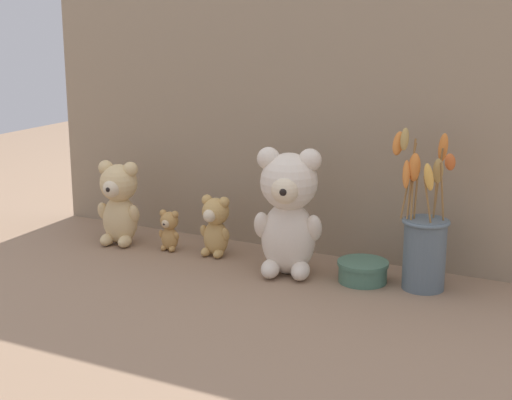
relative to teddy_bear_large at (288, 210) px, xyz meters
The scene contains 8 objects.
ground_plane 0.19m from the teddy_bear_large, behind, with size 4.00×4.00×0.00m, color #8E7056.
backdrop_wall 0.30m from the teddy_bear_large, 119.11° to the left, with size 1.37×0.02×0.75m.
teddy_bear_large is the anchor object (origin of this frame).
teddy_bear_medium 0.49m from the teddy_bear_large, behind, with size 0.12×0.11×0.22m.
teddy_bear_small 0.24m from the teddy_bear_large, 168.78° to the left, with size 0.08×0.08×0.15m.
teddy_bear_tiny 0.36m from the teddy_bear_large, behind, with size 0.06×0.05×0.11m.
flower_vase 0.31m from the teddy_bear_large, ahead, with size 0.15×0.10×0.36m.
decorative_tin_tall 0.22m from the teddy_bear_large, ahead, with size 0.12×0.12×0.05m.
Camera 1 is at (0.83, -1.59, 0.61)m, focal length 55.00 mm.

